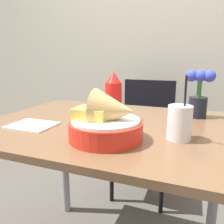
# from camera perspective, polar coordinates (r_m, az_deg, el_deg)

# --- Properties ---
(wall_window) EXTENTS (7.00, 0.06, 2.60)m
(wall_window) POSITION_cam_1_polar(r_m,az_deg,el_deg) (2.08, 12.79, 20.70)
(wall_window) COLOR #B7B2A3
(wall_window) RESTS_ON ground_plane
(dining_table) EXTENTS (1.03, 0.77, 0.77)m
(dining_table) POSITION_cam_1_polar(r_m,az_deg,el_deg) (0.95, -0.36, -9.84)
(dining_table) COLOR brown
(dining_table) RESTS_ON ground_plane
(chair_far_window) EXTENTS (0.40, 0.40, 0.87)m
(chair_far_window) POSITION_cam_1_polar(r_m,az_deg,el_deg) (1.73, 8.83, -3.77)
(chair_far_window) COLOR black
(chair_far_window) RESTS_ON ground_plane
(food_basket) EXTENTS (0.24, 0.24, 0.17)m
(food_basket) POSITION_cam_1_polar(r_m,az_deg,el_deg) (0.70, -1.08, -2.54)
(food_basket) COLOR red
(food_basket) RESTS_ON dining_table
(ketchup_bottle) EXTENTS (0.07, 0.07, 0.21)m
(ketchup_bottle) POSITION_cam_1_polar(r_m,az_deg,el_deg) (0.93, 0.37, 3.94)
(ketchup_bottle) COLOR red
(ketchup_bottle) RESTS_ON dining_table
(drink_cup) EXTENTS (0.08, 0.08, 0.21)m
(drink_cup) POSITION_cam_1_polar(r_m,az_deg,el_deg) (0.73, 17.21, -2.95)
(drink_cup) COLOR silver
(drink_cup) RESTS_ON dining_table
(flower_vase) EXTENTS (0.13, 0.08, 0.21)m
(flower_vase) POSITION_cam_1_polar(r_m,az_deg,el_deg) (1.05, 21.73, 4.41)
(flower_vase) COLOR black
(flower_vase) RESTS_ON dining_table
(napkin) EXTENTS (0.17, 0.14, 0.01)m
(napkin) POSITION_cam_1_polar(r_m,az_deg,el_deg) (0.92, -20.08, -3.26)
(napkin) COLOR white
(napkin) RESTS_ON dining_table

